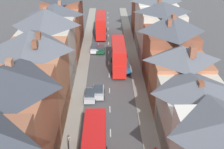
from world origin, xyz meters
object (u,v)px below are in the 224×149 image
car_near_silver (100,49)px  double_decker_bus_mid_street (118,55)px  car_near_blue (95,48)px  double_decker_bus_far_approaching (101,25)px  car_mid_white (90,95)px  car_parked_left_b (98,92)px  car_mid_black (125,67)px  car_parked_left_a (97,118)px  car_parked_right_a (117,49)px

car_near_silver → double_decker_bus_mid_street: bearing=-68.3°
car_near_silver → car_near_blue: bearing=155.1°
car_near_blue → car_near_silver: car_near_blue is taller
double_decker_bus_mid_street → car_near_silver: 9.92m
double_decker_bus_far_approaching → car_near_blue: size_ratio=2.44×
double_decker_bus_far_approaching → car_mid_white: (-1.29, -33.00, -2.00)m
double_decker_bus_mid_street → car_near_blue: bearing=116.9°
double_decker_bus_mid_street → car_parked_left_b: double_decker_bus_mid_street is taller
car_near_silver → car_mid_black: bearing=-63.9°
double_decker_bus_mid_street → car_near_silver: bearing=111.7°
car_near_blue → car_mid_black: size_ratio=1.07×
car_near_blue → car_parked_left_a: bearing=-87.4°
car_parked_left_b → car_near_silver: bearing=90.0°
car_parked_right_a → car_parked_left_b: bearing=-100.2°
double_decker_bus_mid_street → car_parked_left_a: (-3.59, -18.50, -1.97)m
car_parked_left_a → car_near_blue: bearing=92.6°
car_parked_right_a → car_mid_white: car_mid_white is taller
car_parked_left_b → double_decker_bus_mid_street: bearing=71.6°
car_parked_right_a → double_decker_bus_far_approaching: bearing=106.8°
car_mid_black → car_parked_left_b: size_ratio=1.04×
car_near_blue → car_mid_white: (0.00, -21.48, -0.01)m
double_decker_bus_mid_street → car_parked_left_a: size_ratio=2.81×
car_mid_black → car_mid_white: same height
car_parked_left_a → car_near_silver: bearing=90.0°
double_decker_bus_mid_street → double_decker_bus_far_approaching: 21.45m
car_near_silver → car_parked_left_a: 27.52m
car_near_silver → car_parked_right_a: car_parked_right_a is taller
car_near_blue → double_decker_bus_far_approaching: bearing=83.6°
car_mid_black → car_parked_left_b: bearing=-116.5°
car_parked_right_a → car_mid_white: 21.62m
car_mid_black → car_parked_left_b: car_parked_left_b is taller
double_decker_bus_far_approaching → car_mid_black: 22.74m
car_parked_left_b → car_mid_white: car_parked_left_b is taller
car_mid_black → car_mid_white: bearing=-119.6°
car_mid_white → car_near_silver: bearing=86.4°
car_parked_right_a → car_near_silver: bearing=-177.2°
car_near_silver → car_mid_white: car_mid_white is taller
car_mid_black → car_parked_left_b: (-4.90, -9.85, 0.04)m
car_mid_white → double_decker_bus_far_approaching: bearing=87.8°
car_near_blue → double_decker_bus_mid_street: bearing=-63.1°
double_decker_bus_far_approaching → car_parked_left_b: size_ratio=2.73×
double_decker_bus_mid_street → double_decker_bus_far_approaching: (-3.60, 21.15, 0.00)m
car_parked_right_a → car_mid_black: size_ratio=0.95×
car_near_silver → car_mid_white: 20.92m
car_parked_left_b → car_mid_black: bearing=63.5°
double_decker_bus_far_approaching → car_parked_left_b: 32.02m
car_near_silver → car_mid_black: size_ratio=0.96×
double_decker_bus_mid_street → car_parked_left_b: bearing=-108.4°
double_decker_bus_mid_street → car_parked_left_b: 11.56m
car_near_silver → car_parked_left_a: (-0.00, -27.52, 0.05)m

